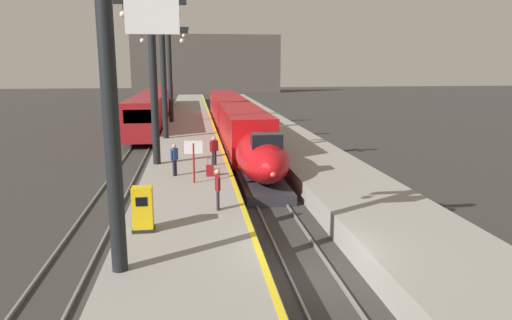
# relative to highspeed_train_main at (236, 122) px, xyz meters

# --- Properties ---
(ground_plane) EXTENTS (260.00, 260.00, 0.00)m
(ground_plane) POSITION_rel_highspeed_train_main_xyz_m (0.00, -26.50, -1.92)
(ground_plane) COLOR #33302D
(platform_left) EXTENTS (4.80, 110.00, 1.05)m
(platform_left) POSITION_rel_highspeed_train_main_xyz_m (-4.05, -1.75, -1.40)
(platform_left) COLOR gray
(platform_left) RESTS_ON ground
(platform_right) EXTENTS (4.80, 110.00, 1.05)m
(platform_right) POSITION_rel_highspeed_train_main_xyz_m (4.05, -1.75, -1.40)
(platform_right) COLOR gray
(platform_right) RESTS_ON ground
(platform_left_safety_stripe) EXTENTS (0.20, 107.80, 0.01)m
(platform_left_safety_stripe) POSITION_rel_highspeed_train_main_xyz_m (-1.77, -1.75, -0.87)
(platform_left_safety_stripe) COLOR yellow
(platform_left_safety_stripe) RESTS_ON platform_left
(rail_main_left) EXTENTS (0.08, 110.00, 0.12)m
(rail_main_left) POSITION_rel_highspeed_train_main_xyz_m (-0.75, 1.00, -1.86)
(rail_main_left) COLOR slate
(rail_main_left) RESTS_ON ground
(rail_main_right) EXTENTS (0.08, 110.00, 0.12)m
(rail_main_right) POSITION_rel_highspeed_train_main_xyz_m (0.75, 1.00, -1.86)
(rail_main_right) COLOR slate
(rail_main_right) RESTS_ON ground
(rail_secondary_left) EXTENTS (0.08, 110.00, 0.12)m
(rail_secondary_left) POSITION_rel_highspeed_train_main_xyz_m (-8.85, 1.00, -1.86)
(rail_secondary_left) COLOR slate
(rail_secondary_left) RESTS_ON ground
(rail_secondary_right) EXTENTS (0.08, 110.00, 0.12)m
(rail_secondary_right) POSITION_rel_highspeed_train_main_xyz_m (-7.35, 1.00, -1.86)
(rail_secondary_right) COLOR slate
(rail_secondary_right) RESTS_ON ground
(highspeed_train_main) EXTENTS (2.92, 38.85, 3.60)m
(highspeed_train_main) POSITION_rel_highspeed_train_main_xyz_m (0.00, 0.00, 0.00)
(highspeed_train_main) COLOR #B20F14
(highspeed_train_main) RESTS_ON ground
(regional_train_adjacent) EXTENTS (2.85, 36.60, 3.80)m
(regional_train_adjacent) POSITION_rel_highspeed_train_main_xyz_m (-8.10, 16.03, 0.21)
(regional_train_adjacent) COLOR maroon
(regional_train_adjacent) RESTS_ON ground
(station_column_near) EXTENTS (4.00, 0.68, 8.60)m
(station_column_near) POSITION_rel_highspeed_train_main_xyz_m (-5.84, -27.33, 4.43)
(station_column_near) COLOR black
(station_column_near) RESTS_ON platform_left
(station_column_mid) EXTENTS (4.00, 0.68, 9.44)m
(station_column_mid) POSITION_rel_highspeed_train_main_xyz_m (-5.90, -12.62, 4.79)
(station_column_mid) COLOR black
(station_column_mid) RESTS_ON platform_left
(station_column_far) EXTENTS (4.00, 0.68, 8.53)m
(station_column_far) POSITION_rel_highspeed_train_main_xyz_m (-5.90, -2.64, 4.31)
(station_column_far) COLOR black
(station_column_far) RESTS_ON platform_left
(station_column_distant) EXTENTS (4.00, 0.68, 9.57)m
(station_column_distant) POSITION_rel_highspeed_train_main_xyz_m (-5.90, 8.37, 4.86)
(station_column_distant) COLOR black
(station_column_distant) RESTS_ON platform_left
(passenger_near_edge) EXTENTS (0.40, 0.48, 1.69)m
(passenger_near_edge) POSITION_rel_highspeed_train_main_xyz_m (-4.74, -15.81, 0.12)
(passenger_near_edge) COLOR #23232D
(passenger_near_edge) RESTS_ON platform_left
(passenger_mid_platform) EXTENTS (0.52, 0.37, 1.69)m
(passenger_mid_platform) POSITION_rel_highspeed_train_main_xyz_m (-2.55, -13.45, 0.12)
(passenger_mid_platform) COLOR #23232D
(passenger_mid_platform) RESTS_ON platform_left
(passenger_far_waiting) EXTENTS (0.24, 0.57, 1.69)m
(passenger_far_waiting) POSITION_rel_highspeed_train_main_xyz_m (-2.80, -22.07, 0.12)
(passenger_far_waiting) COLOR #23232D
(passenger_far_waiting) RESTS_ON platform_left
(rolling_suitcase) EXTENTS (0.40, 0.22, 0.98)m
(rolling_suitcase) POSITION_rel_highspeed_train_main_xyz_m (-2.90, -16.21, -0.57)
(rolling_suitcase) COLOR maroon
(rolling_suitcase) RESTS_ON platform_left
(ticket_machine_yellow) EXTENTS (0.76, 0.62, 1.60)m
(ticket_machine_yellow) POSITION_rel_highspeed_train_main_xyz_m (-5.55, -24.13, -0.13)
(ticket_machine_yellow) COLOR yellow
(ticket_machine_yellow) RESTS_ON platform_left
(departure_info_board) EXTENTS (0.90, 0.10, 2.12)m
(departure_info_board) POSITION_rel_highspeed_train_main_xyz_m (-3.74, -17.49, 0.64)
(departure_info_board) COLOR maroon
(departure_info_board) RESTS_ON platform_left
(terminus_back_wall) EXTENTS (36.00, 2.00, 14.00)m
(terminus_back_wall) POSITION_rel_highspeed_train_main_xyz_m (0.00, 75.50, 5.08)
(terminus_back_wall) COLOR #4C4742
(terminus_back_wall) RESTS_ON ground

